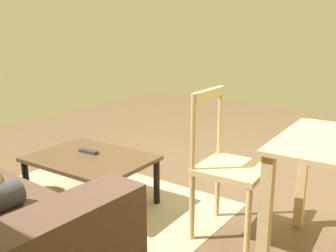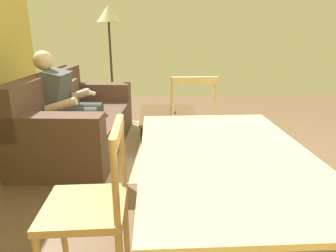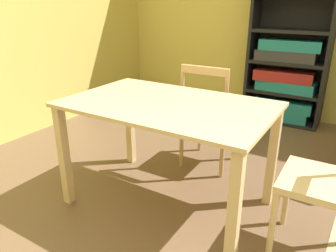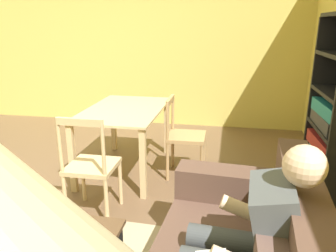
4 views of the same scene
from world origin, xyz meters
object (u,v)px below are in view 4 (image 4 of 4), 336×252
(dining_chair_near_wall, at_px, (184,137))
(dining_chair_facing_couch, at_px, (91,167))
(dining_table, at_px, (125,118))
(person_lounging, at_px, (251,240))

(dining_chair_near_wall, relative_size, dining_chair_facing_couch, 0.94)
(dining_chair_near_wall, xyz_separation_m, dining_chair_facing_couch, (1.00, -0.70, 0.01))
(dining_table, height_order, dining_chair_facing_couch, dining_chair_facing_couch)
(dining_table, relative_size, dining_chair_facing_couch, 1.39)
(person_lounging, bearing_deg, dining_chair_facing_couch, -125.68)
(dining_chair_near_wall, bearing_deg, person_lounging, 17.94)
(dining_table, bearing_deg, person_lounging, 34.17)
(dining_table, distance_m, dining_chair_near_wall, 0.72)
(person_lounging, relative_size, dining_chair_near_wall, 1.25)
(dining_chair_facing_couch, bearing_deg, dining_table, -179.98)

